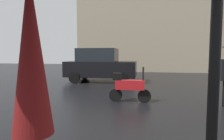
# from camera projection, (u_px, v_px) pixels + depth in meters

# --- Properties ---
(folded_patio_umbrella_far) EXTENTS (0.45, 0.45, 2.33)m
(folded_patio_umbrella_far) POSITION_uv_depth(u_px,v_px,m) (32.00, 67.00, 1.52)
(folded_patio_umbrella_far) COLOR black
(folded_patio_umbrella_far) RESTS_ON ground
(parked_scooter) EXTENTS (1.45, 0.32, 1.23)m
(parked_scooter) POSITION_uv_depth(u_px,v_px,m) (129.00, 86.00, 6.60)
(parked_scooter) COLOR black
(parked_scooter) RESTS_ON ground
(parked_car_left) EXTENTS (4.21, 2.08, 2.02)m
(parked_car_left) POSITION_uv_depth(u_px,v_px,m) (100.00, 65.00, 11.63)
(parked_car_left) COLOR black
(parked_car_left) RESTS_ON ground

